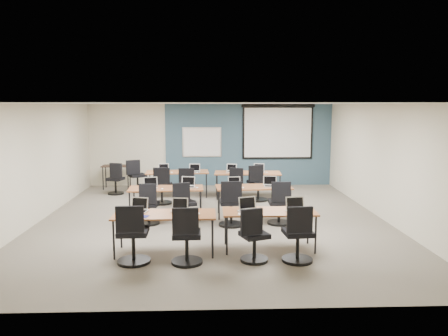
{
  "coord_description": "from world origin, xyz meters",
  "views": [
    {
      "loc": [
        -0.1,
        -9.91,
        2.67
      ],
      "look_at": [
        0.28,
        0.4,
        1.17
      ],
      "focal_mm": 35.0,
      "sensor_mm": 36.0,
      "label": 1
    }
  ],
  "objects_px": {
    "training_table_front_left": "(165,216)",
    "laptop_10": "(232,170)",
    "task_chair_6": "(231,207)",
    "laptop_8": "(163,170)",
    "spare_chair_b": "(116,181)",
    "task_chair_8": "(162,189)",
    "whiteboard": "(202,142)",
    "task_chair_3": "(298,239)",
    "task_chair_0": "(133,239)",
    "laptop_7": "(270,184)",
    "task_chair_7": "(279,206)",
    "task_chair_4": "(149,208)",
    "laptop_5": "(188,185)",
    "task_chair_10": "(234,187)",
    "laptop_11": "(259,170)",
    "spare_chair_a": "(137,178)",
    "laptop_9": "(195,170)",
    "laptop_3": "(296,208)",
    "laptop_1": "(180,208)",
    "task_chair_2": "(254,240)",
    "laptop_6": "(234,184)",
    "training_table_mid_left": "(166,190)",
    "laptop_0": "(139,208)",
    "laptop_2": "(248,208)",
    "training_table_back_left": "(177,173)",
    "task_chair_9": "(187,189)",
    "training_table_front_right": "(269,213)",
    "training_table_back_right": "(248,174)",
    "task_chair_5": "(184,207)",
    "utility_table": "(116,168)",
    "projector_screen": "(278,129)",
    "task_chair_11": "(258,186)",
    "training_table_mid_right": "(254,188)",
    "laptop_4": "(150,185)",
    "task_chair_1": "(187,240)"
  },
  "relations": [
    {
      "from": "laptop_7",
      "to": "task_chair_7",
      "type": "distance_m",
      "value": 0.85
    },
    {
      "from": "task_chair_3",
      "to": "spare_chair_a",
      "type": "xyz_separation_m",
      "value": [
        -3.74,
        6.25,
        -0.0
      ]
    },
    {
      "from": "task_chair_7",
      "to": "task_chair_6",
      "type": "bearing_deg",
      "value": -173.65
    },
    {
      "from": "task_chair_2",
      "to": "laptop_6",
      "type": "xyz_separation_m",
      "value": [
        -0.14,
        3.11,
        0.39
      ]
    },
    {
      "from": "utility_table",
      "to": "spare_chair_a",
      "type": "bearing_deg",
      "value": -38.94
    },
    {
      "from": "laptop_9",
      "to": "laptop_3",
      "type": "bearing_deg",
      "value": -66.16
    },
    {
      "from": "projector_screen",
      "to": "laptop_9",
      "type": "xyz_separation_m",
      "value": [
        -2.69,
        -1.79,
        -1.1
      ]
    },
    {
      "from": "training_table_back_left",
      "to": "task_chair_8",
      "type": "bearing_deg",
      "value": -111.35
    },
    {
      "from": "task_chair_6",
      "to": "laptop_8",
      "type": "distance_m",
      "value": 3.78
    },
    {
      "from": "laptop_5",
      "to": "training_table_back_left",
      "type": "bearing_deg",
      "value": 110.07
    },
    {
      "from": "projector_screen",
      "to": "training_table_back_left",
      "type": "xyz_separation_m",
      "value": [
        -3.2,
        -1.63,
        -1.2
      ]
    },
    {
      "from": "laptop_1",
      "to": "laptop_7",
      "type": "height_order",
      "value": "laptop_7"
    },
    {
      "from": "laptop_11",
      "to": "spare_chair_a",
      "type": "bearing_deg",
      "value": 178.1
    },
    {
      "from": "laptop_5",
      "to": "task_chair_10",
      "type": "bearing_deg",
      "value": 64.37
    },
    {
      "from": "task_chair_0",
      "to": "spare_chair_b",
      "type": "xyz_separation_m",
      "value": [
        -1.49,
        5.83,
        -0.04
      ]
    },
    {
      "from": "whiteboard",
      "to": "spare_chair_b",
      "type": "xyz_separation_m",
      "value": [
        -2.57,
        -1.37,
        -1.05
      ]
    },
    {
      "from": "task_chair_0",
      "to": "laptop_10",
      "type": "relative_size",
      "value": 3.45
    },
    {
      "from": "laptop_5",
      "to": "task_chair_8",
      "type": "bearing_deg",
      "value": 129.4
    },
    {
      "from": "laptop_1",
      "to": "task_chair_1",
      "type": "distance_m",
      "value": 0.9
    },
    {
      "from": "laptop_5",
      "to": "laptop_9",
      "type": "distance_m",
      "value": 2.3
    },
    {
      "from": "training_table_back_right",
      "to": "laptop_4",
      "type": "height_order",
      "value": "laptop_4"
    },
    {
      "from": "task_chair_0",
      "to": "laptop_1",
      "type": "bearing_deg",
      "value": 43.39
    },
    {
      "from": "training_table_front_right",
      "to": "task_chair_11",
      "type": "relative_size",
      "value": 1.67
    },
    {
      "from": "training_table_back_right",
      "to": "task_chair_5",
      "type": "xyz_separation_m",
      "value": [
        -1.69,
        -2.83,
        -0.29
      ]
    },
    {
      "from": "spare_chair_b",
      "to": "task_chair_8",
      "type": "bearing_deg",
      "value": -22.02
    },
    {
      "from": "laptop_2",
      "to": "task_chair_4",
      "type": "height_order",
      "value": "laptop_2"
    },
    {
      "from": "task_chair_8",
      "to": "utility_table",
      "type": "height_order",
      "value": "task_chair_8"
    },
    {
      "from": "task_chair_4",
      "to": "laptop_5",
      "type": "bearing_deg",
      "value": 40.94
    },
    {
      "from": "training_table_mid_left",
      "to": "laptop_9",
      "type": "distance_m",
      "value": 2.44
    },
    {
      "from": "training_table_front_right",
      "to": "laptop_9",
      "type": "xyz_separation_m",
      "value": [
        -1.52,
        4.71,
        0.11
      ]
    },
    {
      "from": "whiteboard",
      "to": "task_chair_10",
      "type": "bearing_deg",
      "value": -69.57
    },
    {
      "from": "training_table_front_left",
      "to": "laptop_2",
      "type": "xyz_separation_m",
      "value": [
        1.51,
        0.12,
        0.11
      ]
    },
    {
      "from": "laptop_6",
      "to": "laptop_8",
      "type": "height_order",
      "value": "same"
    },
    {
      "from": "training_table_mid_right",
      "to": "task_chair_0",
      "type": "xyz_separation_m",
      "value": [
        -2.37,
        -3.11,
        -0.25
      ]
    },
    {
      "from": "laptop_0",
      "to": "task_chair_11",
      "type": "distance_m",
      "value": 4.85
    },
    {
      "from": "laptop_6",
      "to": "spare_chair_a",
      "type": "xyz_separation_m",
      "value": [
        -2.84,
        3.11,
        -0.37
      ]
    },
    {
      "from": "laptop_1",
      "to": "laptop_11",
      "type": "relative_size",
      "value": 0.97
    },
    {
      "from": "task_chair_0",
      "to": "laptop_1",
      "type": "distance_m",
      "value": 1.12
    },
    {
      "from": "laptop_2",
      "to": "laptop_5",
      "type": "xyz_separation_m",
      "value": [
        -1.2,
        2.43,
        -0.0
      ]
    },
    {
      "from": "training_table_back_left",
      "to": "task_chair_9",
      "type": "height_order",
      "value": "task_chair_9"
    },
    {
      "from": "training_table_back_right",
      "to": "task_chair_9",
      "type": "relative_size",
      "value": 1.91
    },
    {
      "from": "task_chair_0",
      "to": "task_chair_2",
      "type": "bearing_deg",
      "value": -1.24
    },
    {
      "from": "task_chair_9",
      "to": "laptop_10",
      "type": "distance_m",
      "value": 1.59
    },
    {
      "from": "training_table_front_left",
      "to": "laptop_10",
      "type": "height_order",
      "value": "laptop_10"
    },
    {
      "from": "training_table_front_right",
      "to": "laptop_2",
      "type": "height_order",
      "value": "laptop_2"
    },
    {
      "from": "whiteboard",
      "to": "task_chair_3",
      "type": "relative_size",
      "value": 1.27
    },
    {
      "from": "laptop_9",
      "to": "laptop_7",
      "type": "bearing_deg",
      "value": -49.22
    },
    {
      "from": "training_table_back_left",
      "to": "laptop_7",
      "type": "relative_size",
      "value": 5.66
    },
    {
      "from": "laptop_8",
      "to": "laptop_9",
      "type": "height_order",
      "value": "laptop_9"
    },
    {
      "from": "laptop_0",
      "to": "laptop_3",
      "type": "xyz_separation_m",
      "value": [
        2.88,
        -0.14,
        0.0
      ]
    }
  ]
}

